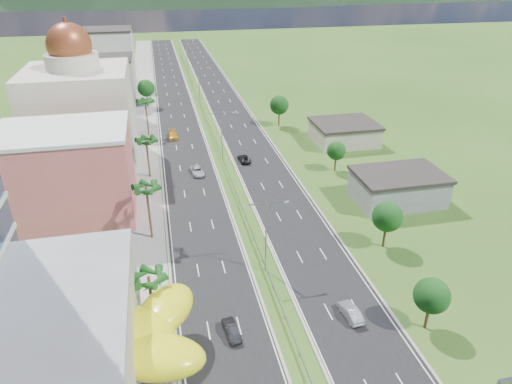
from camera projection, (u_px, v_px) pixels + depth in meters
ground at (284, 319)px, 55.74m from camera, size 500.00×500.00×0.00m
road_left at (176, 110)px, 132.48m from camera, size 11.00×260.00×0.04m
road_right at (227, 107)px, 135.35m from camera, size 11.00×260.00×0.04m
sidewalk_left at (143, 112)px, 130.65m from camera, size 7.00×260.00×0.12m
median_guardrail at (210, 126)px, 118.00m from camera, size 0.10×216.06×0.76m
streetlight_median_b at (266, 229)px, 61.34m from camera, size 6.04×0.25×11.00m
streetlight_median_c at (222, 131)px, 96.09m from camera, size 6.04×0.25×11.00m
streetlight_median_d at (199, 81)px, 135.19m from camera, size 6.04×0.25×11.00m
streetlight_median_e at (186, 54)px, 174.28m from camera, size 6.04×0.25×11.00m
lime_canopy at (106, 338)px, 46.15m from camera, size 18.00×15.00×7.40m
pink_shophouse at (69, 176)px, 74.75m from camera, size 20.00×15.00×15.00m
domed_building at (81, 112)px, 92.98m from camera, size 20.00×20.00×28.70m
midrise_grey at (99, 96)px, 116.42m from camera, size 16.00×15.00×16.00m
midrise_beige at (106, 81)px, 136.22m from camera, size 16.00×15.00×13.00m
midrise_white at (110, 58)px, 155.06m from camera, size 16.00×15.00×18.00m
shed_near at (398, 189)px, 81.67m from camera, size 15.00×10.00×5.00m
shed_far at (344, 133)px, 108.25m from camera, size 14.00×12.00×4.40m
palm_tree_b at (149, 280)px, 51.28m from camera, size 3.60×3.60×8.10m
palm_tree_c at (146, 190)px, 68.00m from camera, size 3.60×3.60×9.60m
palm_tree_d at (146, 142)px, 88.42m from camera, size 3.60×3.60×8.60m
palm_tree_e at (145, 103)px, 109.79m from camera, size 3.60×3.60×9.40m
leafy_tree_lfar at (146, 88)px, 132.76m from camera, size 4.90×4.90×8.05m
leafy_tree_ra at (432, 296)px, 52.27m from camera, size 4.20×4.20×6.90m
leafy_tree_rb at (387, 217)px, 67.43m from camera, size 4.55×4.55×7.47m
leafy_tree_rc at (336, 151)px, 92.70m from camera, size 3.85×3.85×6.33m
leafy_tree_rd at (279, 105)px, 117.45m from camera, size 4.90×4.90×8.05m
mountain_ridge at (222, 2)px, 458.17m from camera, size 860.00×140.00×90.00m
car_dark_left at (231, 330)px, 53.00m from camera, size 1.86×4.18×1.33m
car_silver_mid_left at (197, 171)px, 92.69m from camera, size 2.83×5.08×1.34m
car_yellow_far_left at (173, 135)px, 111.49m from camera, size 2.32×5.22×1.49m
car_silver_right at (350, 312)px, 55.66m from camera, size 1.96×4.56×1.46m
car_dark_far_right at (244, 159)px, 98.57m from camera, size 2.51×4.84×1.30m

